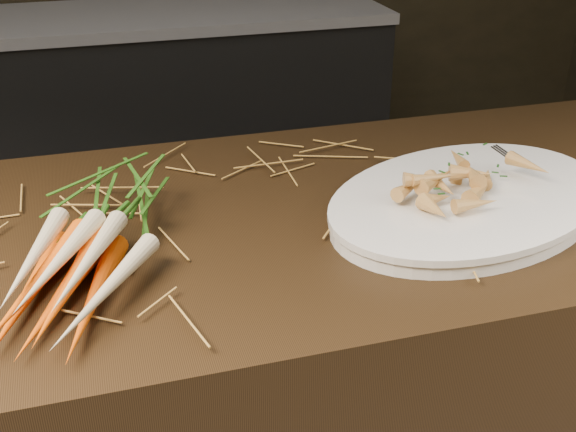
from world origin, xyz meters
name	(u,v)px	position (x,y,z in m)	size (l,w,h in m)	color
back_counter	(157,115)	(0.30, 2.18, 0.42)	(1.82, 0.62, 0.84)	black
straw_bedding	(85,234)	(0.00, 0.30, 0.91)	(1.40, 0.60, 0.02)	#B07432
root_veg_bunch	(95,228)	(0.02, 0.25, 0.94)	(0.30, 0.50, 0.09)	#F24700
serving_platter	(468,204)	(0.58, 0.22, 0.91)	(0.50, 0.33, 0.03)	white
roasted_veg_heap	(471,180)	(0.58, 0.22, 0.95)	(0.25, 0.18, 0.06)	#B27D37
serving_fork	(547,170)	(0.76, 0.27, 0.93)	(0.02, 0.19, 0.00)	silver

